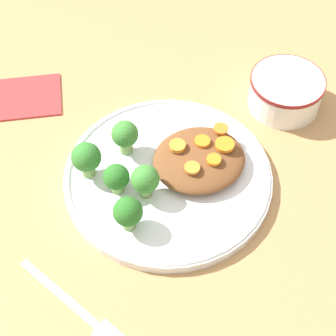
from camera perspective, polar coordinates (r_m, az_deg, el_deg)
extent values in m
plane|color=tan|center=(0.79, 0.00, -1.30)|extent=(4.00, 4.00, 0.00)
cylinder|color=white|center=(0.78, 0.00, -0.99)|extent=(0.29, 0.29, 0.01)
torus|color=white|center=(0.77, 0.00, -0.67)|extent=(0.28, 0.28, 0.01)
cylinder|color=white|center=(0.88, 11.85, 7.55)|extent=(0.11, 0.11, 0.05)
cylinder|color=maroon|center=(0.87, 12.10, 8.66)|extent=(0.11, 0.11, 0.01)
cylinder|color=white|center=(0.87, 12.03, 8.32)|extent=(0.09, 0.09, 0.01)
ellipsoid|color=brown|center=(0.78, 3.11, 0.98)|extent=(0.13, 0.12, 0.03)
cylinder|color=#7FA85B|center=(0.79, -4.31, 2.38)|extent=(0.02, 0.02, 0.03)
sphere|color=#3D8433|center=(0.78, -4.41, 3.48)|extent=(0.04, 0.04, 0.04)
cylinder|color=#7FA85B|center=(0.77, -8.11, 0.01)|extent=(0.02, 0.02, 0.03)
sphere|color=#337A2D|center=(0.75, -8.32, 1.11)|extent=(0.04, 0.04, 0.04)
cylinder|color=#759E51|center=(0.72, -4.00, -5.39)|extent=(0.02, 0.02, 0.02)
sphere|color=#286B23|center=(0.70, -4.10, -4.44)|extent=(0.04, 0.04, 0.04)
cylinder|color=#7FA85B|center=(0.76, -5.26, -1.55)|extent=(0.02, 0.02, 0.02)
sphere|color=#286B23|center=(0.74, -5.36, -0.69)|extent=(0.04, 0.04, 0.04)
cylinder|color=#759E51|center=(0.75, -2.28, -2.12)|extent=(0.02, 0.02, 0.02)
sphere|color=#3D8433|center=(0.73, -2.33, -1.14)|extent=(0.04, 0.04, 0.04)
cylinder|color=orange|center=(0.77, 3.51, 2.73)|extent=(0.02, 0.02, 0.00)
cylinder|color=orange|center=(0.79, 5.41, 4.00)|extent=(0.02, 0.02, 0.00)
cylinder|color=orange|center=(0.77, 5.75, 2.44)|extent=(0.03, 0.03, 0.01)
cylinder|color=orange|center=(0.74, 2.47, 0.01)|extent=(0.02, 0.02, 0.00)
cylinder|color=orange|center=(0.76, 4.68, 0.85)|extent=(0.02, 0.02, 0.00)
cylinder|color=orange|center=(0.77, 0.97, 2.27)|extent=(0.02, 0.02, 0.01)
cube|color=silver|center=(0.71, -11.00, -12.33)|extent=(0.07, 0.12, 0.01)
cube|color=#B73333|center=(0.92, -15.20, 6.92)|extent=(0.16, 0.12, 0.01)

